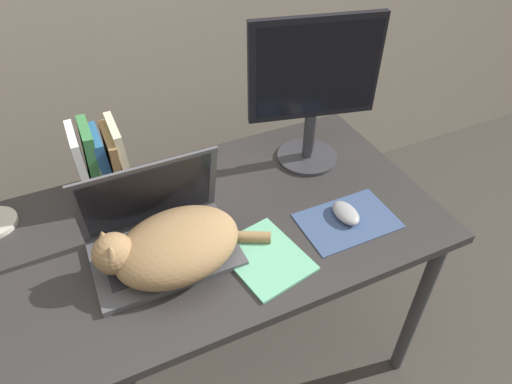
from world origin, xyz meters
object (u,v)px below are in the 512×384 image
Objects in this scene: notepad at (265,257)px; cat at (172,246)px; book_row at (103,164)px; external_monitor at (314,86)px; computer_mouse at (346,213)px; laptop at (160,236)px.

cat is at bearing 160.34° from notepad.
notepad is at bearing -19.66° from cat.
external_monitor is at bearing -8.73° from book_row.
computer_mouse is (0.49, -0.04, -0.05)m from cat.
book_row is (-0.10, 0.35, 0.04)m from cat.
external_monitor is at bearing 46.57° from notepad.
notepad is (-0.32, -0.33, -0.26)m from external_monitor.
laptop is at bearing 101.94° from cat.
external_monitor is at bearing 25.49° from cat.
laptop is at bearing 147.90° from notepad.
computer_mouse is at bearing -98.26° from external_monitor.
cat is 4.43× the size of computer_mouse.
cat reaches higher than notepad.
computer_mouse is 0.40× the size of notepad.
external_monitor is at bearing 18.78° from laptop.
notepad is (-0.27, -0.04, -0.01)m from computer_mouse.
external_monitor is 0.53m from notepad.
laptop is 0.62m from external_monitor.
external_monitor reaches higher than notepad.
computer_mouse is 0.42× the size of book_row.
book_row reaches higher than notepad.
notepad is (0.32, -0.43, -0.11)m from book_row.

